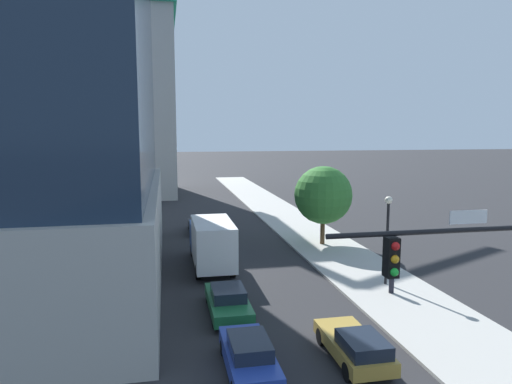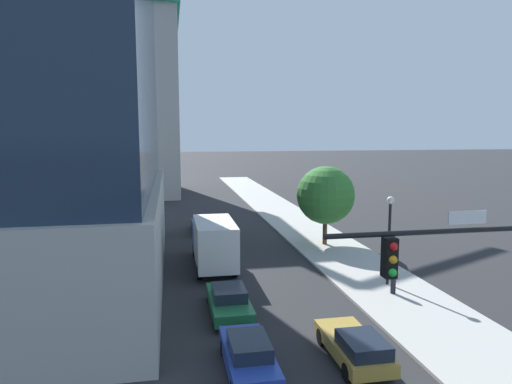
{
  "view_description": "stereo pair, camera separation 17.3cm",
  "coord_description": "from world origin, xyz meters",
  "views": [
    {
      "loc": [
        -4.57,
        -8.06,
        9.06
      ],
      "look_at": [
        -1.19,
        8.79,
        6.76
      ],
      "focal_mm": 31.8,
      "sensor_mm": 36.0,
      "label": 1
    },
    {
      "loc": [
        -4.4,
        -8.1,
        9.06
      ],
      "look_at": [
        -1.19,
        8.79,
        6.76
      ],
      "focal_mm": 31.8,
      "sensor_mm": 36.0,
      "label": 2
    }
  ],
  "objects": [
    {
      "name": "car_blue",
      "position": [
        -1.68,
        7.72,
        0.71
      ],
      "size": [
        1.74,
        4.53,
        1.45
      ],
      "color": "#233D9E",
      "rests_on": "ground"
    },
    {
      "name": "car_green",
      "position": [
        -1.68,
        13.48,
        0.69
      ],
      "size": [
        1.9,
        4.79,
        1.4
      ],
      "color": "#1E6638",
      "rests_on": "ground"
    },
    {
      "name": "street_lamp",
      "position": [
        7.99,
        15.71,
        3.62
      ],
      "size": [
        0.44,
        0.44,
        5.22
      ],
      "color": "black",
      "rests_on": "sidewalk"
    },
    {
      "name": "box_truck",
      "position": [
        -1.68,
        21.43,
        1.82
      ],
      "size": [
        2.48,
        7.81,
        3.32
      ],
      "color": "#1E4799",
      "rests_on": "ground"
    },
    {
      "name": "sidewalk",
      "position": [
        7.74,
        20.0,
        0.07
      ],
      "size": [
        5.48,
        120.0,
        0.15
      ],
      "primitive_type": "cube",
      "color": "#B2AFA8",
      "rests_on": "ground"
    },
    {
      "name": "pedestrian_blue_shirt",
      "position": [
        7.59,
        14.25,
        1.06
      ],
      "size": [
        0.34,
        0.34,
        1.77
      ],
      "color": "black",
      "rests_on": "sidewalk"
    },
    {
      "name": "car_gold",
      "position": [
        2.57,
        7.7,
        0.7
      ],
      "size": [
        1.82,
        4.33,
        1.37
      ],
      "color": "#AD8938",
      "rests_on": "ground"
    },
    {
      "name": "construction_building",
      "position": [
        -10.06,
        60.12,
        15.48
      ],
      "size": [
        26.16,
        16.92,
        36.58
      ],
      "color": "#B2AFA8",
      "rests_on": "ground"
    },
    {
      "name": "car_black",
      "position": [
        -1.68,
        32.59,
        0.68
      ],
      "size": [
        1.86,
        4.79,
        1.33
      ],
      "color": "black",
      "rests_on": "ground"
    },
    {
      "name": "traffic_light_pole",
      "position": [
        3.52,
        2.39,
        4.89
      ],
      "size": [
        6.19,
        0.48,
        6.84
      ],
      "color": "black",
      "rests_on": "sidewalk"
    },
    {
      "name": "street_tree",
      "position": [
        7.59,
        25.61,
        4.09
      ],
      "size": [
        4.57,
        4.57,
        6.23
      ],
      "color": "brown",
      "rests_on": "sidewalk"
    }
  ]
}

